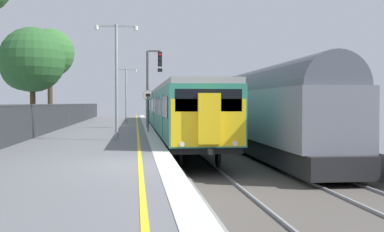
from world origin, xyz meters
The scene contains 9 objects.
ground centered at (2.64, 0.00, -0.61)m, with size 17.40×110.00×1.21m.
commuter_train_at_platform centered at (2.10, 23.10, 1.27)m, with size 2.83×39.81×3.81m.
freight_train_adjacent_track centered at (6.10, 31.44, 1.41)m, with size 2.60×60.81×4.42m.
signal_gantry centered at (0.61, 19.75, 3.33)m, with size 1.10×0.24×5.35m.
speed_limit_sign centered at (0.25, 15.21, 1.60)m, with size 0.59×0.08×2.49m.
platform_lamp_mid centered at (-1.35, 9.20, 3.19)m, with size 2.00×0.20×5.38m.
platform_lamp_far centered at (-1.35, 31.35, 2.95)m, with size 2.00×0.20×4.91m.
background_tree_centre centered at (-8.03, 22.44, 4.70)m, with size 4.71×4.71×7.22m.
background_tree_right centered at (-8.01, 29.48, 5.91)m, with size 4.23×4.23×8.19m.
Camera 1 is at (-0.47, -13.23, 1.72)m, focal length 44.67 mm.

